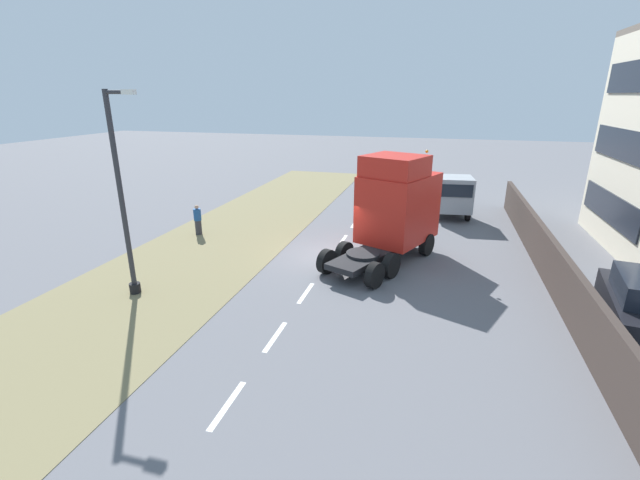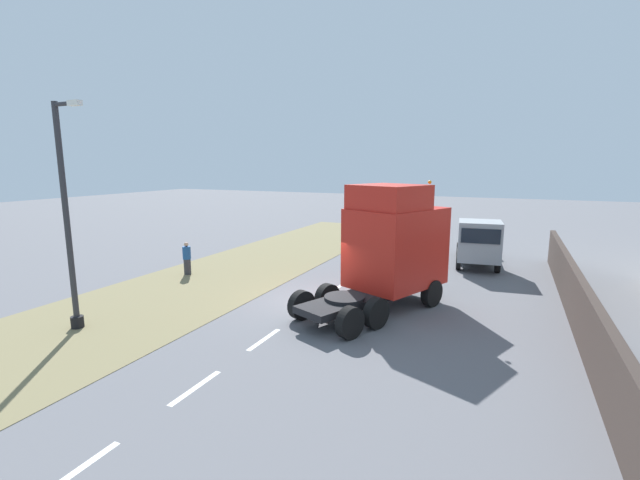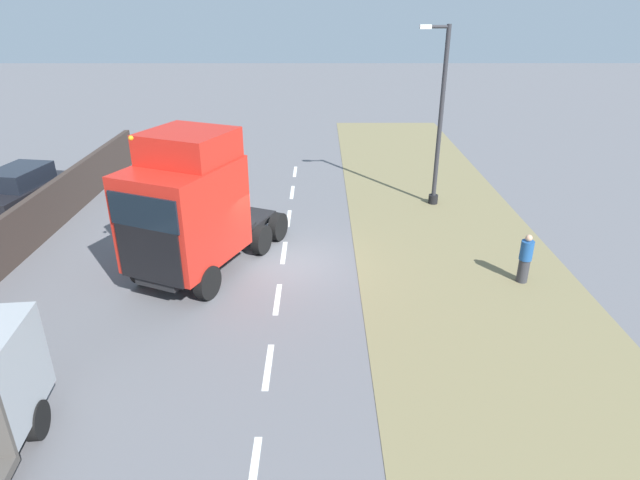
% 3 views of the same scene
% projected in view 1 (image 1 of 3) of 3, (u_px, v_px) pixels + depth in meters
% --- Properties ---
extents(ground_plane, '(120.00, 120.00, 0.00)m').
position_uv_depth(ground_plane, '(331.00, 257.00, 19.74)').
color(ground_plane, slate).
rests_on(ground_plane, ground).
extents(grass_verge, '(7.00, 44.00, 0.01)m').
position_uv_depth(grass_verge, '(214.00, 246.00, 21.25)').
color(grass_verge, olive).
rests_on(grass_verge, ground).
extents(lane_markings, '(0.16, 21.00, 0.00)m').
position_uv_depth(lane_markings, '(327.00, 263.00, 19.10)').
color(lane_markings, white).
rests_on(lane_markings, ground).
extents(boundary_wall, '(0.25, 24.00, 1.78)m').
position_uv_depth(boundary_wall, '(548.00, 258.00, 17.18)').
color(boundary_wall, '#382D28').
rests_on(boundary_wall, ground).
extents(lorry_cab, '(4.76, 6.60, 4.80)m').
position_uv_depth(lorry_cab, '(395.00, 207.00, 19.19)').
color(lorry_cab, black).
rests_on(lorry_cab, ground).
extents(flatbed_truck, '(2.66, 6.12, 2.58)m').
position_uv_depth(flatbed_truck, '(452.00, 195.00, 25.75)').
color(flatbed_truck, '#999EA3').
rests_on(flatbed_truck, ground).
extents(lamp_post, '(1.32, 0.40, 7.30)m').
position_uv_depth(lamp_post, '(124.00, 209.00, 15.11)').
color(lamp_post, black).
rests_on(lamp_post, ground).
extents(pedestrian, '(0.39, 0.39, 1.63)m').
position_uv_depth(pedestrian, '(198.00, 220.00, 22.72)').
color(pedestrian, '#333338').
rests_on(pedestrian, ground).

